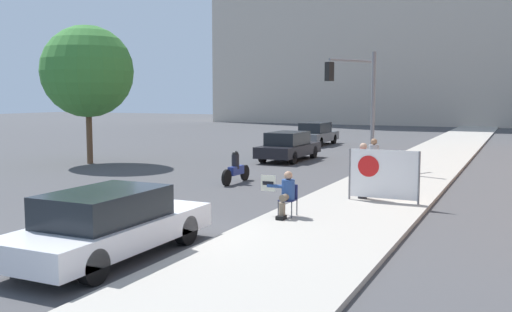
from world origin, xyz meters
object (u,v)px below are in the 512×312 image
(seated_protester, at_px, (286,193))
(car_on_road_nearest, at_px, (288,146))
(traffic_light_pole, at_px, (354,91))
(car_on_road_midblock, at_px, (316,134))
(jogger_on_sidewalk, at_px, (363,170))
(motorcycle_on_road, at_px, (236,169))
(protest_banner, at_px, (383,174))
(parked_car_curbside, at_px, (109,224))
(pedestrian_behind, at_px, (374,163))
(street_tree_near_curb, at_px, (87,72))

(seated_protester, relative_size, car_on_road_nearest, 0.25)
(traffic_light_pole, bearing_deg, car_on_road_midblock, 116.25)
(jogger_on_sidewalk, bearing_deg, seated_protester, 106.09)
(traffic_light_pole, bearing_deg, motorcycle_on_road, -119.87)
(protest_banner, height_order, parked_car_curbside, protest_banner)
(parked_car_curbside, bearing_deg, jogger_on_sidewalk, 69.67)
(motorcycle_on_road, bearing_deg, car_on_road_nearest, 97.71)
(pedestrian_behind, xyz_separation_m, motorcycle_on_road, (-5.06, -0.33, -0.45))
(seated_protester, bearing_deg, car_on_road_midblock, 105.56)
(protest_banner, xyz_separation_m, car_on_road_midblock, (-8.77, 19.14, -0.20))
(protest_banner, xyz_separation_m, car_on_road_nearest, (-6.98, 9.90, -0.22))
(protest_banner, relative_size, motorcycle_on_road, 1.00)
(seated_protester, height_order, pedestrian_behind, pedestrian_behind)
(jogger_on_sidewalk, xyz_separation_m, street_tree_near_curb, (-14.45, 4.33, 3.40))
(seated_protester, distance_m, traffic_light_pole, 10.84)
(pedestrian_behind, height_order, parked_car_curbside, pedestrian_behind)
(motorcycle_on_road, bearing_deg, protest_banner, -19.25)
(seated_protester, relative_size, motorcycle_on_road, 0.56)
(pedestrian_behind, bearing_deg, seated_protester, 115.83)
(jogger_on_sidewalk, distance_m, protest_banner, 0.74)
(protest_banner, bearing_deg, jogger_on_sidewalk, 156.06)
(protest_banner, xyz_separation_m, traffic_light_pole, (-2.93, 7.29, 2.51))
(motorcycle_on_road, bearing_deg, traffic_light_pole, 60.13)
(pedestrian_behind, xyz_separation_m, traffic_light_pole, (-2.06, 4.89, 2.47))
(car_on_road_midblock, distance_m, street_tree_near_curb, 16.25)
(motorcycle_on_road, bearing_deg, seated_protester, -51.54)
(car_on_road_nearest, xyz_separation_m, car_on_road_midblock, (-1.78, 9.24, 0.02))
(jogger_on_sidewalk, height_order, pedestrian_behind, jogger_on_sidewalk)
(traffic_light_pole, distance_m, motorcycle_on_road, 6.69)
(car_on_road_nearest, bearing_deg, jogger_on_sidewalk, -56.69)
(motorcycle_on_road, xyz_separation_m, street_tree_near_curb, (-9.20, 2.56, 3.85))
(traffic_light_pole, xyz_separation_m, car_on_road_midblock, (-5.84, 11.85, -2.71))
(car_on_road_nearest, relative_size, car_on_road_midblock, 1.01)
(pedestrian_behind, relative_size, traffic_light_pole, 0.34)
(pedestrian_behind, relative_size, car_on_road_midblock, 0.36)
(protest_banner, xyz_separation_m, motorcycle_on_road, (-5.92, 2.07, -0.41))
(protest_banner, relative_size, car_on_road_nearest, 0.45)
(pedestrian_behind, bearing_deg, car_on_road_midblock, -29.45)
(motorcycle_on_road, bearing_deg, jogger_on_sidewalk, -18.63)
(jogger_on_sidewalk, relative_size, car_on_road_midblock, 0.36)
(jogger_on_sidewalk, xyz_separation_m, motorcycle_on_road, (-5.25, 1.77, -0.46))
(car_on_road_midblock, bearing_deg, street_tree_near_curb, -113.67)
(car_on_road_nearest, relative_size, motorcycle_on_road, 2.26)
(jogger_on_sidewalk, relative_size, traffic_light_pole, 0.34)
(traffic_light_pole, bearing_deg, pedestrian_behind, -67.12)
(parked_car_curbside, height_order, motorcycle_on_road, parked_car_curbside)
(street_tree_near_curb, bearing_deg, motorcycle_on_road, -15.57)
(seated_protester, height_order, parked_car_curbside, parked_car_curbside)
(pedestrian_behind, bearing_deg, protest_banner, 145.00)
(traffic_light_pole, xyz_separation_m, parked_car_curbside, (-0.75, -15.07, -2.75))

